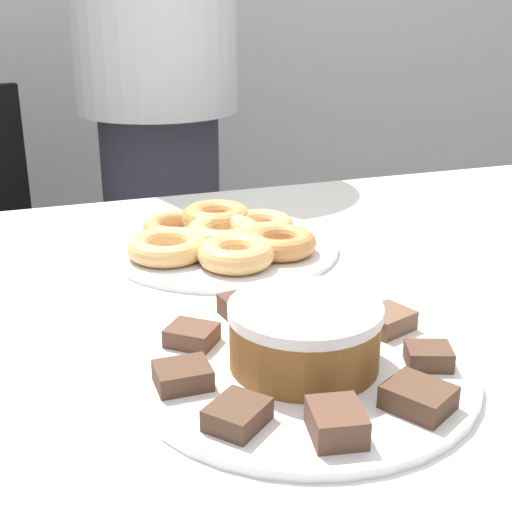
% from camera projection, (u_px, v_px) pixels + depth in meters
% --- Properties ---
extents(table, '(1.53, 0.99, 0.73)m').
position_uv_depth(table, '(286.00, 340.00, 0.99)').
color(table, silver).
rests_on(table, ground_plane).
extents(person_standing, '(0.38, 0.38, 1.70)m').
position_uv_depth(person_standing, '(157.00, 86.00, 1.67)').
color(person_standing, '#383842').
rests_on(person_standing, ground_plane).
extents(plate_cake, '(0.36, 0.36, 0.01)m').
position_uv_depth(plate_cake, '(304.00, 368.00, 0.74)').
color(plate_cake, white).
rests_on(plate_cake, table).
extents(plate_donuts, '(0.35, 0.35, 0.01)m').
position_uv_depth(plate_donuts, '(224.00, 247.00, 1.09)').
color(plate_donuts, white).
rests_on(plate_donuts, table).
extents(frosted_cake, '(0.16, 0.16, 0.07)m').
position_uv_depth(frosted_cake, '(304.00, 335.00, 0.73)').
color(frosted_cake, brown).
rests_on(frosted_cake, plate_cake).
extents(lamington_0, '(0.07, 0.07, 0.02)m').
position_uv_depth(lamington_0, '(237.00, 415.00, 0.63)').
color(lamington_0, '#513828').
rests_on(lamington_0, plate_cake).
extents(lamington_1, '(0.05, 0.06, 0.03)m').
position_uv_depth(lamington_1, '(336.00, 422.00, 0.62)').
color(lamington_1, brown).
rests_on(lamington_1, plate_cake).
extents(lamington_2, '(0.07, 0.08, 0.02)m').
position_uv_depth(lamington_2, '(415.00, 398.00, 0.66)').
color(lamington_2, '#513828').
rests_on(lamington_2, plate_cake).
extents(lamington_3, '(0.06, 0.05, 0.02)m').
position_uv_depth(lamington_3, '(429.00, 356.00, 0.74)').
color(lamington_3, '#513828').
rests_on(lamington_3, plate_cake).
extents(lamington_4, '(0.07, 0.06, 0.02)m').
position_uv_depth(lamington_4, '(387.00, 320.00, 0.81)').
color(lamington_4, brown).
rests_on(lamington_4, plate_cake).
extents(lamington_5, '(0.07, 0.07, 0.02)m').
position_uv_depth(lamington_5, '(318.00, 303.00, 0.86)').
color(lamington_5, brown).
rests_on(lamington_5, plate_cake).
extents(lamington_6, '(0.06, 0.06, 0.02)m').
position_uv_depth(lamington_6, '(245.00, 308.00, 0.84)').
color(lamington_6, '#513828').
rests_on(lamington_6, plate_cake).
extents(lamington_7, '(0.07, 0.07, 0.02)m').
position_uv_depth(lamington_7, '(192.00, 335.00, 0.78)').
color(lamington_7, brown).
rests_on(lamington_7, plate_cake).
extents(lamington_8, '(0.05, 0.05, 0.02)m').
position_uv_depth(lamington_8, '(183.00, 375.00, 0.70)').
color(lamington_8, '#513828').
rests_on(lamington_8, plate_cake).
extents(donut_0, '(0.12, 0.12, 0.04)m').
position_uv_depth(donut_0, '(223.00, 233.00, 1.09)').
color(donut_0, '#E5AD66').
rests_on(donut_0, plate_donuts).
extents(donut_1, '(0.12, 0.12, 0.03)m').
position_uv_depth(donut_1, '(180.00, 227.00, 1.12)').
color(donut_1, '#D18E4C').
rests_on(donut_1, plate_donuts).
extents(donut_2, '(0.12, 0.12, 0.03)m').
position_uv_depth(donut_2, '(168.00, 247.00, 1.03)').
color(donut_2, '#E5AD66').
rests_on(donut_2, plate_donuts).
extents(donut_3, '(0.11, 0.11, 0.03)m').
position_uv_depth(donut_3, '(236.00, 254.00, 1.00)').
color(donut_3, '#E5AD66').
rests_on(donut_3, plate_donuts).
extents(donut_4, '(0.11, 0.11, 0.03)m').
position_uv_depth(donut_4, '(280.00, 242.00, 1.05)').
color(donut_4, '#C68447').
rests_on(donut_4, plate_donuts).
extents(donut_5, '(0.10, 0.10, 0.03)m').
position_uv_depth(donut_5, '(261.00, 226.00, 1.12)').
color(donut_5, '#E5AD66').
rests_on(donut_5, plate_donuts).
extents(donut_6, '(0.11, 0.11, 0.04)m').
position_uv_depth(donut_6, '(217.00, 217.00, 1.16)').
color(donut_6, '#D18E4C').
rests_on(donut_6, plate_donuts).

